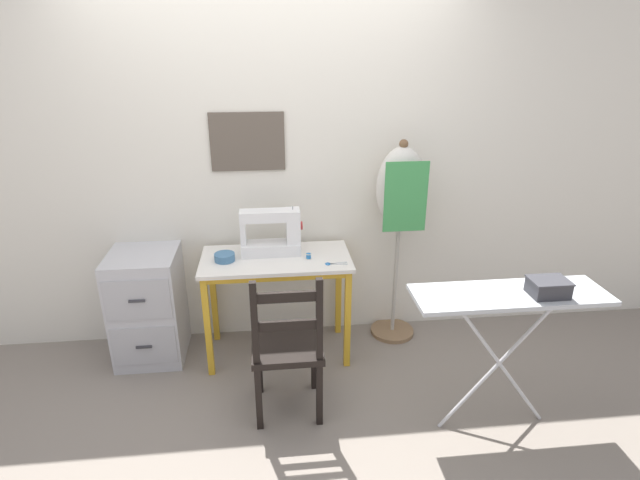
{
  "coord_description": "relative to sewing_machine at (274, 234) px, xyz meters",
  "views": [
    {
      "loc": [
        -0.03,
        -2.77,
        2.06
      ],
      "look_at": [
        0.29,
        0.23,
        0.85
      ],
      "focal_mm": 28.0,
      "sensor_mm": 36.0,
      "label": 1
    }
  ],
  "objects": [
    {
      "name": "sewing_machine",
      "position": [
        0.0,
        0.0,
        0.0
      ],
      "size": [
        0.41,
        0.15,
        0.33
      ],
      "color": "white",
      "rests_on": "sewing_table"
    },
    {
      "name": "storage_box",
      "position": [
        1.37,
        -0.96,
        0.02
      ],
      "size": [
        0.19,
        0.14,
        0.09
      ],
      "color": "#333338",
      "rests_on": "ironing_board"
    },
    {
      "name": "wooden_chair",
      "position": [
        0.04,
        -0.68,
        -0.44
      ],
      "size": [
        0.4,
        0.38,
        0.93
      ],
      "color": "black",
      "rests_on": "ground_plane"
    },
    {
      "name": "ground_plane",
      "position": [
        0.0,
        -0.31,
        -0.87
      ],
      "size": [
        14.0,
        14.0,
        0.0
      ],
      "primitive_type": "plane",
      "color": "gray"
    },
    {
      "name": "dress_form",
      "position": [
        0.86,
        0.08,
        0.19
      ],
      "size": [
        0.34,
        0.32,
        1.46
      ],
      "color": "#846647",
      "rests_on": "ground_plane"
    },
    {
      "name": "sewing_table",
      "position": [
        0.0,
        -0.08,
        -0.25
      ],
      "size": [
        0.98,
        0.5,
        0.73
      ],
      "color": "silver",
      "rests_on": "ground_plane"
    },
    {
      "name": "filing_cabinet",
      "position": [
        -0.87,
        -0.0,
        -0.49
      ],
      "size": [
        0.44,
        0.48,
        0.77
      ],
      "color": "#B7B7BC",
      "rests_on": "ground_plane"
    },
    {
      "name": "ironing_board",
      "position": [
        1.2,
        -0.91,
        -0.08
      ],
      "size": [
        1.02,
        0.31,
        0.85
      ],
      "color": "#ADB2B7",
      "rests_on": "ground_plane"
    },
    {
      "name": "scissors",
      "position": [
        0.36,
        -0.21,
        -0.14
      ],
      "size": [
        0.14,
        0.04,
        0.01
      ],
      "color": "silver",
      "rests_on": "sewing_table"
    },
    {
      "name": "thread_spool_near_machine",
      "position": [
        0.22,
        -0.11,
        -0.12
      ],
      "size": [
        0.04,
        0.04,
        0.04
      ],
      "color": "#2875C1",
      "rests_on": "sewing_table"
    },
    {
      "name": "fabric_bowl",
      "position": [
        -0.33,
        -0.08,
        -0.12
      ],
      "size": [
        0.13,
        0.13,
        0.05
      ],
      "color": "teal",
      "rests_on": "sewing_table"
    },
    {
      "name": "wall_back",
      "position": [
        0.0,
        0.25,
        0.4
      ],
      "size": [
        10.0,
        0.07,
        2.55
      ],
      "color": "silver",
      "rests_on": "ground_plane"
    }
  ]
}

